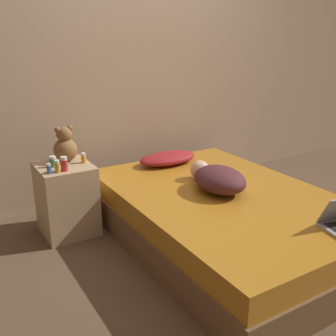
{
  "coord_description": "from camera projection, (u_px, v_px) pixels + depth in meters",
  "views": [
    {
      "loc": [
        -1.76,
        -2.09,
        1.52
      ],
      "look_at": [
        -0.34,
        0.26,
        0.58
      ],
      "focal_mm": 42.0,
      "sensor_mm": 36.0,
      "label": 1
    }
  ],
  "objects": [
    {
      "name": "wall_back",
      "position": [
        140.0,
        59.0,
        3.7
      ],
      "size": [
        8.0,
        0.06,
        2.6
      ],
      "color": "tan",
      "rests_on": "ground_plane"
    },
    {
      "name": "bottle_blue",
      "position": [
        49.0,
        169.0,
        2.83
      ],
      "size": [
        0.03,
        0.03,
        0.08
      ],
      "color": "#3866B2",
      "rests_on": "nightstand"
    },
    {
      "name": "bed",
      "position": [
        224.0,
        218.0,
        2.98
      ],
      "size": [
        1.41,
        2.09,
        0.4
      ],
      "color": "brown",
      "rests_on": "ground_plane"
    },
    {
      "name": "person_lying",
      "position": [
        218.0,
        178.0,
        2.95
      ],
      "size": [
        0.39,
        0.62,
        0.19
      ],
      "rotation": [
        0.0,
        0.0,
        -0.09
      ],
      "color": "#4C2328",
      "rests_on": "bed"
    },
    {
      "name": "bottle_red",
      "position": [
        64.0,
        164.0,
        2.88
      ],
      "size": [
        0.05,
        0.05,
        0.11
      ],
      "color": "#B72D2D",
      "rests_on": "nightstand"
    },
    {
      "name": "pillow",
      "position": [
        168.0,
        158.0,
        3.56
      ],
      "size": [
        0.56,
        0.29,
        0.11
      ],
      "color": "maroon",
      "rests_on": "bed"
    },
    {
      "name": "bottle_green",
      "position": [
        53.0,
        162.0,
        2.97
      ],
      "size": [
        0.05,
        0.05,
        0.08
      ],
      "color": "#3D8E4C",
      "rests_on": "nightstand"
    },
    {
      "name": "teddy_bear",
      "position": [
        65.0,
        146.0,
        3.08
      ],
      "size": [
        0.19,
        0.19,
        0.28
      ],
      "color": "brown",
      "rests_on": "nightstand"
    },
    {
      "name": "bottle_amber",
      "position": [
        57.0,
        167.0,
        2.85
      ],
      "size": [
        0.04,
        0.04,
        0.09
      ],
      "color": "gold",
      "rests_on": "nightstand"
    },
    {
      "name": "bottle_orange",
      "position": [
        83.0,
        158.0,
        3.07
      ],
      "size": [
        0.04,
        0.04,
        0.08
      ],
      "color": "orange",
      "rests_on": "nightstand"
    },
    {
      "name": "ground_plane",
      "position": [
        223.0,
        241.0,
        3.05
      ],
      "size": [
        12.0,
        12.0,
        0.0
      ],
      "primitive_type": "plane",
      "color": "brown"
    },
    {
      "name": "nightstand",
      "position": [
        67.0,
        199.0,
        3.11
      ],
      "size": [
        0.4,
        0.44,
        0.56
      ],
      "color": "tan",
      "rests_on": "ground_plane"
    }
  ]
}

